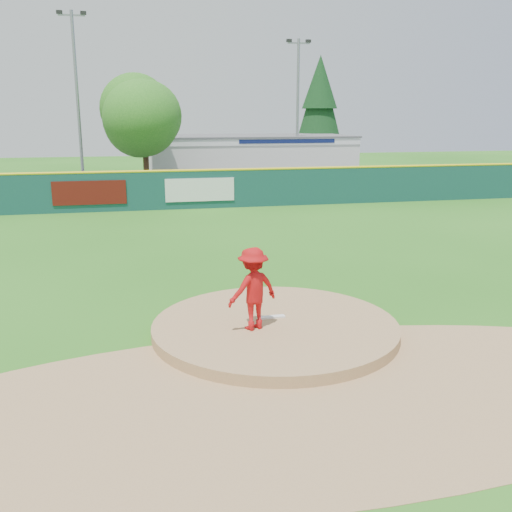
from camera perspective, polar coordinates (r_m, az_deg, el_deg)
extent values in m
plane|color=#286B19|center=(12.95, 1.92, -7.68)|extent=(120.00, 120.00, 0.00)
cylinder|color=#9E774C|center=(12.95, 1.92, -7.68)|extent=(5.50, 5.50, 0.50)
cube|color=white|center=(13.13, 1.60, -6.11)|extent=(0.60, 0.15, 0.04)
cylinder|color=#9E774C|center=(10.33, 6.14, -13.59)|extent=(15.40, 15.40, 0.01)
cube|color=#38383A|center=(39.07, -7.95, 6.75)|extent=(44.00, 16.00, 0.02)
imported|color=#B10F11|center=(12.22, -0.30, -3.29)|extent=(1.32, 1.04, 1.80)
imported|color=white|center=(34.88, -0.72, 7.09)|extent=(4.69, 2.48, 1.26)
cube|color=silver|center=(44.70, -0.76, 9.80)|extent=(15.00, 8.00, 3.20)
cube|color=white|center=(40.69, 0.40, 11.38)|extent=(15.00, 0.06, 0.55)
cube|color=#0F194C|center=(41.14, 3.19, 11.39)|extent=(7.00, 0.03, 0.28)
cube|color=#59595B|center=(44.61, -0.76, 11.92)|extent=(15.20, 8.20, 0.12)
cube|color=#57120C|center=(29.89, -16.32, 6.09)|extent=(3.60, 0.04, 1.20)
cube|color=white|center=(30.03, -5.63, 6.61)|extent=(3.60, 0.04, 1.20)
cube|color=#13403D|center=(30.05, -6.61, 6.59)|extent=(40.00, 0.10, 2.00)
cylinder|color=yellow|center=(29.95, -6.66, 8.49)|extent=(40.00, 0.14, 0.14)
cylinder|color=#382314|center=(36.84, -10.90, 8.23)|extent=(0.36, 0.36, 2.60)
sphere|color=#387F23|center=(36.68, -11.13, 13.30)|extent=(5.60, 5.60, 5.60)
cylinder|color=#382314|center=(50.44, 6.22, 9.28)|extent=(0.40, 0.40, 1.60)
cone|color=#113A16|center=(50.29, 6.37, 14.68)|extent=(4.40, 4.40, 7.90)
cylinder|color=gray|center=(38.79, -17.39, 14.35)|extent=(0.20, 0.20, 11.00)
cube|color=gray|center=(39.24, -17.97, 21.94)|extent=(1.60, 0.10, 0.10)
cube|color=black|center=(39.32, -19.08, 22.07)|extent=(0.35, 0.25, 0.20)
cube|color=black|center=(39.21, -16.89, 22.24)|extent=(0.35, 0.25, 0.20)
cylinder|color=gray|center=(42.40, 4.17, 14.15)|extent=(0.20, 0.20, 10.00)
cube|color=gray|center=(42.69, 4.29, 20.47)|extent=(1.60, 0.10, 0.10)
cube|color=black|center=(42.52, 3.33, 20.71)|extent=(0.35, 0.25, 0.20)
cube|color=black|center=(42.91, 5.25, 20.62)|extent=(0.35, 0.25, 0.20)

